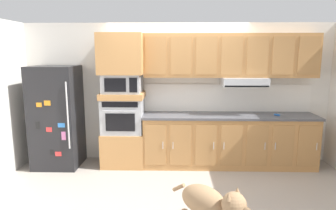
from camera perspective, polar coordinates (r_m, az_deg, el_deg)
ground_plane at (r=4.76m, az=1.69°, el=-14.62°), size 9.60×9.60×0.00m
back_kitchen_wall at (r=5.48m, az=1.73°, el=2.37°), size 6.20×0.12×2.50m
refrigerator at (r=5.52m, az=-20.55°, el=-2.12°), size 0.76×0.73×1.76m
oven_base_cabinet at (r=5.42m, az=-8.42°, el=-8.14°), size 0.74×0.62×0.60m
built_in_oven at (r=5.26m, az=-8.59°, el=-1.93°), size 0.70×0.62×0.60m
appliance_mid_shelf at (r=5.20m, az=-8.69°, el=1.84°), size 0.74×0.62×0.10m
microwave at (r=5.17m, az=-8.76°, el=4.14°), size 0.64×0.54×0.32m
appliance_upper_cabinet at (r=5.15m, az=-8.90°, el=9.68°), size 0.74×0.62×0.68m
lower_cabinet_run at (r=5.38m, az=11.49°, el=-6.83°), size 2.96×0.63×0.88m
countertop_slab at (r=5.27m, az=11.66°, el=-2.02°), size 3.00×0.64×0.04m
backsplash_panel at (r=5.50m, az=11.24°, el=1.36°), size 3.00×0.02×0.50m
upper_cabinet_with_hood at (r=5.27m, az=11.99°, el=8.96°), size 2.96×0.48×0.88m
screwdriver at (r=5.40m, az=20.23°, el=-1.77°), size 0.17×0.17×0.03m
dog at (r=3.24m, az=8.00°, el=-18.13°), size 0.77×0.69×0.70m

